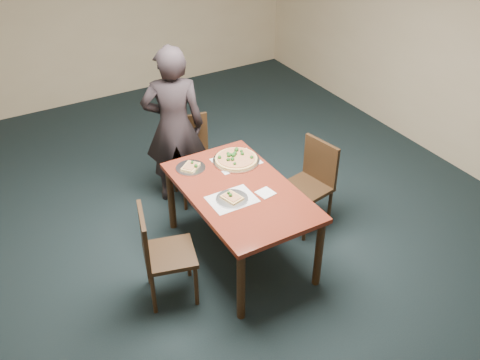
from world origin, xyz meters
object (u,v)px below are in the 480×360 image
diner (174,127)px  pizza_pan (236,159)px  chair_left (160,250)px  slice_plate_near (232,198)px  chair_far (192,153)px  slice_plate_far (191,167)px  dining_table (240,198)px  chair_right (312,180)px

diner → pizza_pan: diner is taller
chair_left → slice_plate_near: chair_left is taller
chair_far → slice_plate_far: chair_far is taller
dining_table → chair_right: 0.88m
pizza_pan → slice_plate_near: bearing=-122.9°
dining_table → chair_right: bearing=5.0°
chair_right → slice_plate_near: chair_right is taller
dining_table → chair_left: chair_left is taller
chair_left → pizza_pan: 1.22m
dining_table → diner: bearing=95.4°
pizza_pan → slice_plate_far: (-0.43, 0.10, -0.01)m
dining_table → pizza_pan: bearing=64.6°
chair_left → chair_right: size_ratio=1.00×
chair_far → chair_left: size_ratio=1.00×
slice_plate_far → diner: bearing=79.4°
chair_left → diner: diner is taller
chair_left → diner: bearing=-14.5°
chair_right → diner: bearing=-148.8°
slice_plate_far → chair_left: bearing=-132.9°
chair_far → pizza_pan: chair_far is taller
pizza_pan → chair_left: bearing=-151.6°
dining_table → slice_plate_far: slice_plate_far is taller
chair_left → pizza_pan: chair_left is taller
dining_table → chair_left: 0.87m
chair_far → pizza_pan: bearing=-70.1°
chair_far → slice_plate_far: bearing=-107.8°
chair_left → slice_plate_far: (0.62, 0.67, 0.25)m
diner → dining_table: bearing=117.2°
chair_far → pizza_pan: size_ratio=2.02×
diner → pizza_pan: 0.80m
dining_table → chair_far: 1.13m
chair_far → slice_plate_far: size_ratio=3.25×
chair_right → slice_plate_far: (-1.09, 0.45, 0.25)m
chair_far → chair_right: (0.80, -1.04, 0.00)m
dining_table → chair_far: (0.06, 1.12, -0.14)m
chair_left → slice_plate_near: bearing=-71.4°
pizza_pan → slice_plate_far: pizza_pan is taller
chair_right → slice_plate_near: (-1.00, -0.17, 0.25)m
dining_table → chair_far: chair_far is taller
slice_plate_far → slice_plate_near: bearing=-81.5°
chair_left → diner: (0.74, 1.30, 0.35)m
pizza_pan → slice_plate_near: (-0.34, -0.52, -0.01)m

